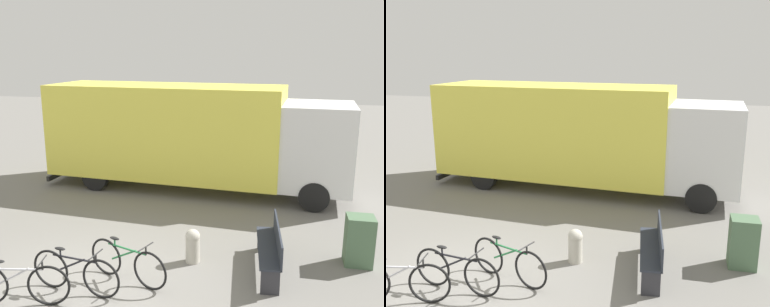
# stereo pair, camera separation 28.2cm
# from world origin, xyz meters

# --- Properties ---
(ground_plane) EXTENTS (60.00, 60.00, 0.00)m
(ground_plane) POSITION_xyz_m (0.00, 0.00, 0.00)
(ground_plane) COLOR slate
(delivery_truck) EXTENTS (9.46, 3.01, 3.24)m
(delivery_truck) POSITION_xyz_m (0.74, 6.35, 1.77)
(delivery_truck) COLOR #EAE04C
(delivery_truck) RESTS_ON ground
(park_bench) EXTENTS (0.58, 1.95, 0.94)m
(park_bench) POSITION_xyz_m (3.43, 1.52, 0.53)
(park_bench) COLOR #282D38
(park_bench) RESTS_ON ground
(bicycle_near) EXTENTS (1.78, 0.50, 0.84)m
(bicycle_near) POSITION_xyz_m (-0.77, -0.64, 0.40)
(bicycle_near) COLOR black
(bicycle_near) RESTS_ON ground
(bicycle_middle) EXTENTS (1.80, 0.44, 0.84)m
(bicycle_middle) POSITION_xyz_m (0.01, -0.07, 0.40)
(bicycle_middle) COLOR black
(bicycle_middle) RESTS_ON ground
(bicycle_far) EXTENTS (1.72, 0.68, 0.84)m
(bicycle_far) POSITION_xyz_m (0.78, 0.49, 0.40)
(bicycle_far) COLOR black
(bicycle_far) RESTS_ON ground
(bollard_near_bench) EXTENTS (0.31, 0.31, 0.72)m
(bollard_near_bench) POSITION_xyz_m (1.83, 1.51, 0.39)
(bollard_near_bench) COLOR #B2AD9E
(bollard_near_bench) RESTS_ON ground
(utility_box) EXTENTS (0.54, 0.48, 1.04)m
(utility_box) POSITION_xyz_m (5.15, 2.14, 0.52)
(utility_box) COLOR #4C6B4C
(utility_box) RESTS_ON ground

